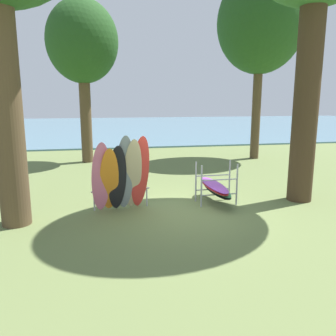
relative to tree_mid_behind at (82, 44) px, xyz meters
name	(u,v)px	position (x,y,z in m)	size (l,w,h in m)	color
ground_plane	(183,212)	(2.88, -8.61, -5.72)	(80.00, 80.00, 0.00)	olive
lake_water	(119,126)	(2.88, 22.27, -5.67)	(80.00, 36.00, 0.10)	slate
tree_mid_behind	(82,44)	(0.00, 0.00, 0.00)	(3.40, 3.40, 7.78)	brown
tree_far_left_back	(261,24)	(8.76, -0.62, 1.11)	(4.35, 4.35, 9.37)	brown
leaning_board_pile	(121,176)	(1.19, -8.22, -4.70)	(1.71, 0.96, 2.20)	pink
board_storage_rack	(215,187)	(4.04, -7.97, -5.22)	(1.15, 2.10, 1.25)	#9EA0A5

